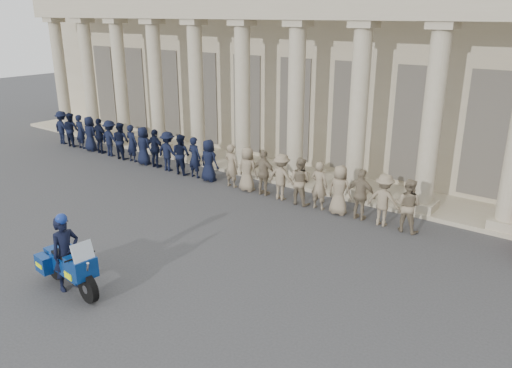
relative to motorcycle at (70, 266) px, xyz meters
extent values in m
plane|color=#39393B|center=(1.28, 2.15, -0.66)|extent=(90.00, 90.00, 0.00)
cube|color=tan|center=(1.28, 17.15, 3.84)|extent=(40.00, 10.00, 9.00)
cube|color=tan|center=(1.28, 10.95, -0.58)|extent=(40.00, 2.60, 0.15)
cube|color=tan|center=(1.28, 10.15, 6.13)|extent=(35.80, 1.00, 1.00)
cube|color=tan|center=(-15.62, 10.15, -0.36)|extent=(0.90, 0.90, 0.30)
cylinder|color=tan|center=(-15.62, 10.15, 2.59)|extent=(0.64, 0.64, 5.60)
cube|color=tan|center=(-15.62, 10.15, 5.51)|extent=(0.85, 0.85, 0.24)
cube|color=tan|center=(-13.02, 10.15, -0.36)|extent=(0.90, 0.90, 0.30)
cylinder|color=tan|center=(-13.02, 10.15, 2.59)|extent=(0.64, 0.64, 5.60)
cube|color=tan|center=(-13.02, 10.15, 5.51)|extent=(0.85, 0.85, 0.24)
cube|color=tan|center=(-10.42, 10.15, -0.36)|extent=(0.90, 0.90, 0.30)
cylinder|color=tan|center=(-10.42, 10.15, 2.59)|extent=(0.64, 0.64, 5.60)
cube|color=tan|center=(-10.42, 10.15, 5.51)|extent=(0.85, 0.85, 0.24)
cube|color=tan|center=(-7.82, 10.15, -0.36)|extent=(0.90, 0.90, 0.30)
cylinder|color=tan|center=(-7.82, 10.15, 2.59)|extent=(0.64, 0.64, 5.60)
cube|color=tan|center=(-7.82, 10.15, 5.51)|extent=(0.85, 0.85, 0.24)
cube|color=tan|center=(-5.22, 10.15, -0.36)|extent=(0.90, 0.90, 0.30)
cylinder|color=tan|center=(-5.22, 10.15, 2.59)|extent=(0.64, 0.64, 5.60)
cube|color=tan|center=(-5.22, 10.15, 5.51)|extent=(0.85, 0.85, 0.24)
cube|color=tan|center=(-2.62, 10.15, -0.36)|extent=(0.90, 0.90, 0.30)
cylinder|color=tan|center=(-2.62, 10.15, 2.59)|extent=(0.64, 0.64, 5.60)
cube|color=tan|center=(-2.62, 10.15, 5.51)|extent=(0.85, 0.85, 0.24)
cube|color=tan|center=(-0.02, 10.15, -0.36)|extent=(0.90, 0.90, 0.30)
cylinder|color=tan|center=(-0.02, 10.15, 2.59)|extent=(0.64, 0.64, 5.60)
cube|color=tan|center=(-0.02, 10.15, 5.51)|extent=(0.85, 0.85, 0.24)
cube|color=tan|center=(2.58, 10.15, -0.36)|extent=(0.90, 0.90, 0.30)
cylinder|color=tan|center=(2.58, 10.15, 2.59)|extent=(0.64, 0.64, 5.60)
cube|color=tan|center=(2.58, 10.15, 5.51)|extent=(0.85, 0.85, 0.24)
cube|color=tan|center=(5.18, 10.15, -0.36)|extent=(0.90, 0.90, 0.30)
cylinder|color=tan|center=(5.18, 10.15, 2.59)|extent=(0.64, 0.64, 5.60)
cube|color=tan|center=(5.18, 10.15, 5.51)|extent=(0.85, 0.85, 0.24)
cube|color=tan|center=(7.78, 10.15, -0.36)|extent=(0.90, 0.90, 0.30)
cube|color=black|center=(-14.32, 12.17, 1.89)|extent=(1.30, 0.12, 4.20)
cube|color=black|center=(-11.72, 12.17, 1.89)|extent=(1.30, 0.12, 4.20)
cube|color=black|center=(-9.12, 12.17, 1.89)|extent=(1.30, 0.12, 4.20)
cube|color=black|center=(-6.52, 12.17, 1.89)|extent=(1.30, 0.12, 4.20)
cube|color=black|center=(-3.92, 12.17, 1.89)|extent=(1.30, 0.12, 4.20)
cube|color=black|center=(-1.32, 12.17, 1.89)|extent=(1.30, 0.12, 4.20)
cube|color=black|center=(1.28, 12.17, 1.89)|extent=(1.30, 0.12, 4.20)
cube|color=black|center=(3.88, 12.17, 1.89)|extent=(1.30, 0.12, 4.20)
cube|color=black|center=(6.48, 12.17, 1.89)|extent=(1.30, 0.12, 4.20)
imported|color=black|center=(-13.26, 8.40, 0.20)|extent=(1.11, 0.64, 1.73)
imported|color=black|center=(-12.47, 8.40, 0.20)|extent=(0.84, 0.65, 1.73)
imported|color=black|center=(-11.68, 8.40, 0.20)|extent=(0.63, 0.41, 1.73)
imported|color=black|center=(-10.89, 8.40, 0.20)|extent=(0.84, 0.55, 1.73)
imported|color=black|center=(-10.11, 8.40, 0.20)|extent=(1.01, 0.42, 1.73)
imported|color=black|center=(-9.32, 8.40, 0.20)|extent=(1.11, 0.64, 1.73)
imported|color=black|center=(-8.53, 8.40, 0.20)|extent=(0.84, 0.65, 1.73)
imported|color=black|center=(-7.74, 8.40, 0.20)|extent=(0.63, 0.41, 1.73)
imported|color=black|center=(-6.95, 8.40, 0.20)|extent=(0.84, 0.55, 1.73)
imported|color=black|center=(-6.16, 8.40, 0.20)|extent=(1.01, 0.42, 1.73)
imported|color=black|center=(-5.37, 8.40, 0.20)|extent=(1.11, 0.64, 1.73)
imported|color=black|center=(-4.58, 8.40, 0.20)|extent=(0.84, 0.65, 1.73)
imported|color=black|center=(-3.79, 8.40, 0.20)|extent=(0.63, 0.41, 1.73)
imported|color=black|center=(-3.00, 8.40, 0.20)|extent=(0.84, 0.55, 1.73)
imported|color=#86755C|center=(-1.82, 8.40, 0.20)|extent=(0.63, 0.41, 1.73)
imported|color=#86755C|center=(-1.03, 8.40, 0.20)|extent=(0.84, 0.55, 1.73)
imported|color=#86755C|center=(-0.24, 8.40, 0.20)|extent=(1.01, 0.42, 1.73)
imported|color=#86755C|center=(0.55, 8.40, 0.20)|extent=(1.11, 0.64, 1.73)
imported|color=#86755C|center=(1.34, 8.40, 0.20)|extent=(0.84, 0.65, 1.73)
imported|color=#86755C|center=(2.13, 8.40, 0.20)|extent=(0.63, 0.41, 1.73)
imported|color=#86755C|center=(2.92, 8.40, 0.20)|extent=(0.84, 0.55, 1.73)
imported|color=#86755C|center=(3.71, 8.40, 0.20)|extent=(1.01, 0.42, 1.73)
imported|color=#86755C|center=(4.50, 8.40, 0.20)|extent=(1.11, 0.64, 1.73)
imported|color=#86755C|center=(5.28, 8.40, 0.20)|extent=(0.84, 0.65, 1.73)
cylinder|color=black|center=(0.80, -0.09, -0.30)|extent=(0.74, 0.23, 0.73)
cylinder|color=black|center=(-0.84, 0.09, -0.30)|extent=(0.74, 0.23, 0.73)
cube|color=navy|center=(0.03, -0.01, 0.02)|extent=(1.31, 0.59, 0.42)
cube|color=navy|center=(0.58, -0.07, 0.20)|extent=(0.66, 0.63, 0.49)
cube|color=silver|center=(0.58, -0.07, -0.06)|extent=(0.28, 0.35, 0.13)
cube|color=#B2BFCC|center=(0.77, -0.09, 0.57)|extent=(0.28, 0.53, 0.59)
cube|color=black|center=(-0.19, 0.02, 0.24)|extent=(0.75, 0.45, 0.11)
cube|color=navy|center=(-0.79, 0.08, 0.11)|extent=(0.42, 0.41, 0.24)
cube|color=navy|center=(-0.71, -0.28, -0.06)|extent=(0.52, 0.29, 0.44)
cube|color=#E5F80D|center=(-0.71, -0.28, -0.06)|extent=(0.36, 0.30, 0.11)
cube|color=navy|center=(-0.64, 0.42, -0.06)|extent=(0.52, 0.29, 0.44)
cube|color=#E5F80D|center=(-0.64, 0.42, -0.06)|extent=(0.36, 0.30, 0.11)
cylinder|color=silver|center=(-0.48, 0.32, -0.33)|extent=(0.67, 0.18, 0.11)
cylinder|color=black|center=(0.58, -0.07, 0.46)|extent=(0.12, 0.77, 0.04)
imported|color=black|center=(-0.13, 0.01, 0.30)|extent=(0.53, 0.74, 1.92)
sphere|color=navy|center=(-0.13, 0.01, 1.21)|extent=(0.28, 0.28, 0.28)
camera|label=1|loc=(10.17, -5.97, 5.85)|focal=35.00mm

